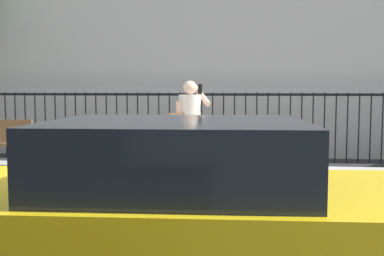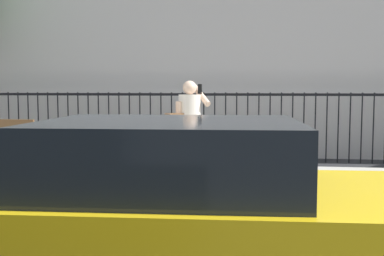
{
  "view_description": "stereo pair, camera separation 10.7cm",
  "coord_description": "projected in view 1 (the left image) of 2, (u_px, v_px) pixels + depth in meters",
  "views": [
    {
      "loc": [
        1.4,
        -5.11,
        1.7
      ],
      "look_at": [
        0.54,
        2.45,
        1.06
      ],
      "focal_mm": 44.22,
      "sensor_mm": 36.0,
      "label": 1
    },
    {
      "loc": [
        1.5,
        -5.1,
        1.7
      ],
      "look_at": [
        0.54,
        2.45,
        1.06
      ],
      "focal_mm": 44.22,
      "sensor_mm": 36.0,
      "label": 2
    }
  ],
  "objects": [
    {
      "name": "ground_plane",
      "position": [
        120.0,
        238.0,
        5.36
      ],
      "size": [
        60.0,
        60.0,
        0.0
      ],
      "primitive_type": "plane",
      "color": "#28282B"
    },
    {
      "name": "taxi_yellow",
      "position": [
        196.0,
        215.0,
        3.75
      ],
      "size": [
        4.27,
        2.0,
        1.45
      ],
      "color": "yellow",
      "rests_on": "ground"
    },
    {
      "name": "pedestrian_on_phone",
      "position": [
        188.0,
        126.0,
        7.32
      ],
      "size": [
        0.7,
        0.66,
        1.67
      ],
      "color": "beige",
      "rests_on": "sidewalk"
    },
    {
      "name": "sidewalk",
      "position": [
        156.0,
        190.0,
        7.53
      ],
      "size": [
        28.0,
        4.4,
        0.15
      ],
      "primitive_type": "cube",
      "color": "#B2ADA3",
      "rests_on": "ground"
    },
    {
      "name": "iron_fence",
      "position": [
        186.0,
        117.0,
        11.11
      ],
      "size": [
        12.03,
        0.04,
        1.6
      ],
      "color": "black",
      "rests_on": "ground"
    }
  ]
}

